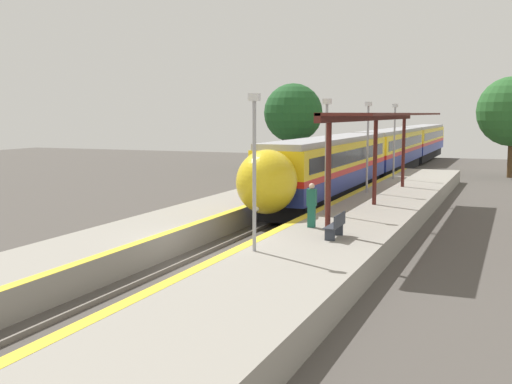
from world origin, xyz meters
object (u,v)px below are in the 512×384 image
platform_bench (336,225)px  lamppost_far (368,141)px  lamppost_mid (326,148)px  lamppost_farthest (394,136)px  train (388,150)px  person_waiting (312,204)px  railway_signal (285,166)px  lamppost_near (254,161)px

platform_bench → lamppost_far: size_ratio=0.29×
lamppost_mid → lamppost_farthest: (0.00, 16.51, 0.00)m
train → lamppost_mid: 27.67m
person_waiting → lamppost_mid: 3.97m
person_waiting → lamppost_farthest: lamppost_farthest is taller
lamppost_mid → lamppost_far: same height
railway_signal → lamppost_mid: 8.57m
platform_bench → person_waiting: size_ratio=0.85×
railway_signal → lamppost_near: 16.12m
lamppost_near → lamppost_mid: same height
lamppost_near → lamppost_mid: bearing=90.0°
train → lamppost_near: lamppost_near is taller
person_waiting → lamppost_far: lamppost_far is taller
train → lamppost_mid: bearing=-85.0°
platform_bench → lamppost_farthest: bearing=95.0°
train → lamppost_near: size_ratio=11.90×
lamppost_mid → lamppost_farthest: bearing=90.0°
train → platform_bench: 32.95m
person_waiting → lamppost_mid: size_ratio=0.34×
lamppost_near → lamppost_farthest: bearing=90.0°
lamppost_mid → lamppost_far: bearing=90.0°
railway_signal → lamppost_near: bearing=-73.8°
lamppost_mid → lamppost_near: bearing=-90.0°
lamppost_far → lamppost_farthest: same height
platform_bench → person_waiting: (-1.46, 1.74, 0.43)m
person_waiting → platform_bench: bearing=-49.9°
railway_signal → lamppost_near: lamppost_near is taller
person_waiting → lamppost_far: bearing=92.0°
railway_signal → lamppost_farthest: 10.46m
platform_bench → railway_signal: bearing=117.3°
railway_signal → lamppost_near: (4.48, -15.42, 1.45)m
platform_bench → railway_signal: size_ratio=0.38×
lamppost_near → lamppost_mid: size_ratio=1.00×
train → lamppost_far: lamppost_far is taller
platform_bench → train: bearing=97.5°
train → person_waiting: size_ratio=34.67×
lamppost_near → lamppost_farthest: (0.00, 24.76, 0.00)m
railway_signal → lamppost_farthest: lamppost_farthest is taller
person_waiting → lamppost_farthest: bearing=91.2°
lamppost_farthest → lamppost_mid: bearing=-90.0°
lamppost_mid → lamppost_far: (0.00, 8.25, 0.00)m
platform_bench → lamppost_mid: bearing=110.0°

